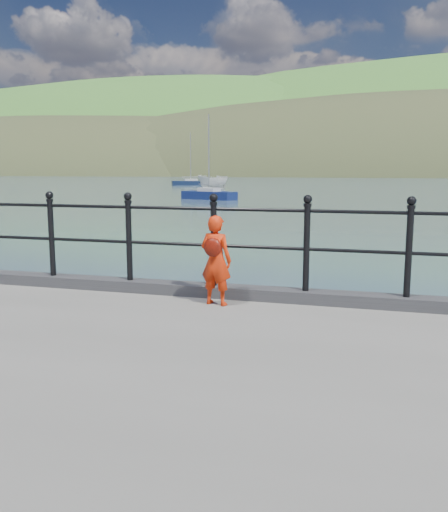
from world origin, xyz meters
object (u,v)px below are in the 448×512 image
(child, at_px, (216,260))
(railing, at_px, (170,232))
(launch_white, at_px, (213,182))
(sailboat_left, at_px, (191,183))
(sailboat_port, at_px, (209,196))

(child, bearing_deg, railing, -17.69)
(child, height_order, launch_white, child)
(railing, height_order, child, railing)
(sailboat_left, bearing_deg, railing, -97.72)
(child, xyz_separation_m, sailboat_port, (-12.13, 38.41, -1.22))
(child, xyz_separation_m, sailboat_left, (-26.73, 75.35, -1.22))
(railing, bearing_deg, sailboat_left, 109.12)
(child, height_order, sailboat_left, sailboat_left)
(launch_white, distance_m, sailboat_left, 17.43)
(child, bearing_deg, launch_white, -61.73)
(railing, xyz_separation_m, child, (0.75, -0.42, -0.26))
(sailboat_port, xyz_separation_m, sailboat_left, (-14.59, 36.94, -0.00))
(launch_white, height_order, sailboat_port, sailboat_port)
(child, xyz_separation_m, launch_white, (-18.39, 60.06, -0.65))
(railing, height_order, sailboat_left, sailboat_left)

